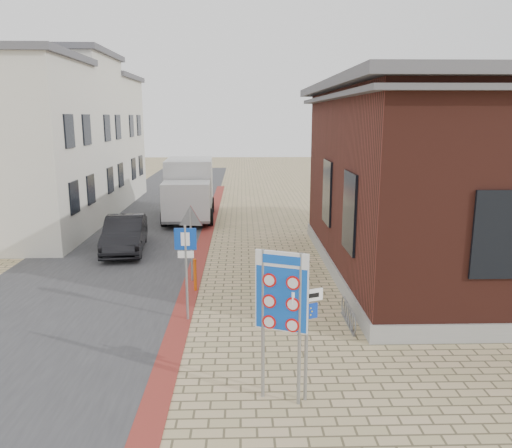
# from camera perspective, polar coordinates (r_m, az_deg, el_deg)

# --- Properties ---
(ground) EXTENTS (120.00, 120.00, 0.00)m
(ground) POSITION_cam_1_polar(r_m,az_deg,el_deg) (11.97, -0.25, -15.72)
(ground) COLOR tan
(ground) RESTS_ON ground
(road_strip) EXTENTS (7.00, 60.00, 0.02)m
(road_strip) POSITION_cam_1_polar(r_m,az_deg,el_deg) (26.70, -12.90, -0.21)
(road_strip) COLOR #38383A
(road_strip) RESTS_ON ground
(curb_strip) EXTENTS (0.60, 40.00, 0.02)m
(curb_strip) POSITION_cam_1_polar(r_m,az_deg,el_deg) (21.39, -6.24, -3.02)
(curb_strip) COLOR maroon
(curb_strip) RESTS_ON ground
(brick_building) EXTENTS (13.00, 13.00, 6.80)m
(brick_building) POSITION_cam_1_polar(r_m,az_deg,el_deg) (19.96, 26.10, 4.87)
(brick_building) COLOR gray
(brick_building) RESTS_ON ground
(townhouse_near) EXTENTS (7.40, 6.40, 8.30)m
(townhouse_near) POSITION_cam_1_polar(r_m,az_deg,el_deg) (25.04, -27.26, 7.57)
(townhouse_near) COLOR beige
(townhouse_near) RESTS_ON ground
(townhouse_mid) EXTENTS (7.40, 6.40, 9.10)m
(townhouse_mid) POSITION_cam_1_polar(r_m,az_deg,el_deg) (30.55, -22.50, 9.34)
(townhouse_mid) COLOR beige
(townhouse_mid) RESTS_ON ground
(townhouse_far) EXTENTS (7.40, 6.40, 8.30)m
(townhouse_far) POSITION_cam_1_polar(r_m,az_deg,el_deg) (36.23, -19.09, 9.27)
(townhouse_far) COLOR beige
(townhouse_far) RESTS_ON ground
(bike_rack) EXTENTS (0.08, 1.80, 0.60)m
(bike_rack) POSITION_cam_1_polar(r_m,az_deg,el_deg) (14.14, 10.51, -10.21)
(bike_rack) COLOR slate
(bike_rack) RESTS_ON ground
(sedan) EXTENTS (2.08, 4.64, 1.48)m
(sedan) POSITION_cam_1_polar(r_m,az_deg,el_deg) (21.80, -14.76, -1.11)
(sedan) COLOR black
(sedan) RESTS_ON ground
(box_truck) EXTENTS (2.88, 6.33, 3.26)m
(box_truck) POSITION_cam_1_polar(r_m,az_deg,el_deg) (27.97, -7.67, 4.03)
(box_truck) COLOR slate
(box_truck) RESTS_ON ground
(border_sign) EXTENTS (1.00, 0.44, 3.11)m
(border_sign) POSITION_cam_1_polar(r_m,az_deg,el_deg) (9.70, 2.93, -8.06)
(border_sign) COLOR gray
(border_sign) RESTS_ON ground
(essen_sign) EXTENTS (0.64, 0.29, 2.48)m
(essen_sign) POSITION_cam_1_polar(r_m,az_deg,el_deg) (9.97, 5.81, -11.23)
(essen_sign) COLOR gray
(essen_sign) RESTS_ON ground
(parking_sign) EXTENTS (0.60, 0.07, 2.73)m
(parking_sign) POSITION_cam_1_polar(r_m,az_deg,el_deg) (13.80, -8.02, -3.59)
(parking_sign) COLOR gray
(parking_sign) RESTS_ON ground
(yield_sign) EXTENTS (0.93, 0.17, 2.62)m
(yield_sign) POSITION_cam_1_polar(r_m,az_deg,el_deg) (17.05, -7.46, -0.07)
(yield_sign) COLOR gray
(yield_sign) RESTS_ON ground
(bollard) EXTENTS (0.11, 0.11, 1.08)m
(bollard) POSITION_cam_1_polar(r_m,az_deg,el_deg) (16.45, -6.97, -5.82)
(bollard) COLOR #D6510B
(bollard) RESTS_ON ground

